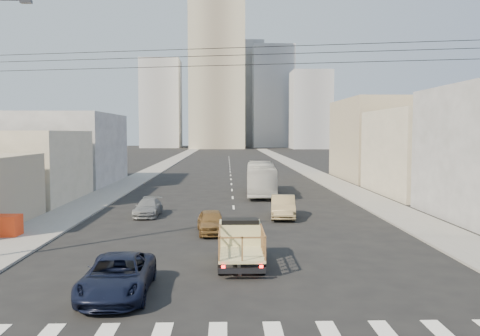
{
  "coord_description": "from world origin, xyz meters",
  "views": [
    {
      "loc": [
        -0.53,
        -19.39,
        5.85
      ],
      "look_at": [
        0.35,
        14.22,
        3.5
      ],
      "focal_mm": 38.0,
      "sensor_mm": 36.0,
      "label": 1
    }
  ],
  "objects_px": {
    "sedan_tan": "(283,207)",
    "sedan_brown": "(212,222)",
    "sedan_grey": "(148,208)",
    "navy_pickup": "(118,276)",
    "city_bus": "(261,178)",
    "crate_stack": "(3,225)",
    "flatbed_pickup": "(241,240)"
  },
  "relations": [
    {
      "from": "sedan_brown",
      "to": "sedan_tan",
      "type": "height_order",
      "value": "sedan_tan"
    },
    {
      "from": "city_bus",
      "to": "crate_stack",
      "type": "height_order",
      "value": "city_bus"
    },
    {
      "from": "city_bus",
      "to": "sedan_grey",
      "type": "bearing_deg",
      "value": -122.97
    },
    {
      "from": "sedan_grey",
      "to": "sedan_brown",
      "type": "bearing_deg",
      "value": -51.83
    },
    {
      "from": "city_bus",
      "to": "sedan_tan",
      "type": "relative_size",
      "value": 2.37
    },
    {
      "from": "city_bus",
      "to": "sedan_brown",
      "type": "relative_size",
      "value": 2.77
    },
    {
      "from": "sedan_grey",
      "to": "flatbed_pickup",
      "type": "bearing_deg",
      "value": -63.82
    },
    {
      "from": "sedan_tan",
      "to": "crate_stack",
      "type": "height_order",
      "value": "sedan_tan"
    },
    {
      "from": "flatbed_pickup",
      "to": "sedan_brown",
      "type": "height_order",
      "value": "flatbed_pickup"
    },
    {
      "from": "crate_stack",
      "to": "flatbed_pickup",
      "type": "bearing_deg",
      "value": -25.07
    },
    {
      "from": "sedan_tan",
      "to": "sedan_grey",
      "type": "height_order",
      "value": "sedan_tan"
    },
    {
      "from": "sedan_tan",
      "to": "sedan_brown",
      "type": "bearing_deg",
      "value": -126.7
    },
    {
      "from": "navy_pickup",
      "to": "sedan_tan",
      "type": "relative_size",
      "value": 1.1
    },
    {
      "from": "sedan_brown",
      "to": "flatbed_pickup",
      "type": "bearing_deg",
      "value": -83.51
    },
    {
      "from": "flatbed_pickup",
      "to": "sedan_grey",
      "type": "distance_m",
      "value": 14.69
    },
    {
      "from": "sedan_brown",
      "to": "crate_stack",
      "type": "relative_size",
      "value": 2.19
    },
    {
      "from": "flatbed_pickup",
      "to": "navy_pickup",
      "type": "height_order",
      "value": "flatbed_pickup"
    },
    {
      "from": "sedan_tan",
      "to": "crate_stack",
      "type": "xyz_separation_m",
      "value": [
        -16.35,
        -6.29,
        -0.07
      ]
    },
    {
      "from": "navy_pickup",
      "to": "city_bus",
      "type": "relative_size",
      "value": 0.46
    },
    {
      "from": "crate_stack",
      "to": "sedan_tan",
      "type": "bearing_deg",
      "value": 21.04
    },
    {
      "from": "sedan_grey",
      "to": "navy_pickup",
      "type": "bearing_deg",
      "value": -83.33
    },
    {
      "from": "sedan_brown",
      "to": "navy_pickup",
      "type": "bearing_deg",
      "value": -110.57
    },
    {
      "from": "city_bus",
      "to": "crate_stack",
      "type": "relative_size",
      "value": 6.07
    },
    {
      "from": "navy_pickup",
      "to": "city_bus",
      "type": "xyz_separation_m",
      "value": [
        7.18,
        29.74,
        0.82
      ]
    },
    {
      "from": "navy_pickup",
      "to": "sedan_grey",
      "type": "relative_size",
      "value": 1.25
    },
    {
      "from": "city_bus",
      "to": "crate_stack",
      "type": "distance_m",
      "value": 25.05
    },
    {
      "from": "navy_pickup",
      "to": "sedan_tan",
      "type": "bearing_deg",
      "value": 62.88
    },
    {
      "from": "flatbed_pickup",
      "to": "sedan_tan",
      "type": "height_order",
      "value": "flatbed_pickup"
    },
    {
      "from": "flatbed_pickup",
      "to": "navy_pickup",
      "type": "relative_size",
      "value": 0.87
    },
    {
      "from": "flatbed_pickup",
      "to": "sedan_grey",
      "type": "relative_size",
      "value": 1.09
    },
    {
      "from": "navy_pickup",
      "to": "city_bus",
      "type": "height_order",
      "value": "city_bus"
    },
    {
      "from": "navy_pickup",
      "to": "crate_stack",
      "type": "xyz_separation_m",
      "value": [
        -8.54,
        10.25,
        -0.01
      ]
    }
  ]
}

